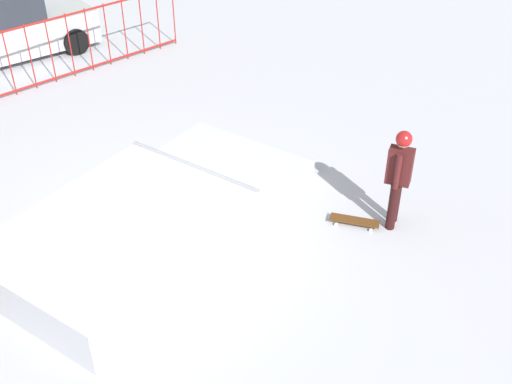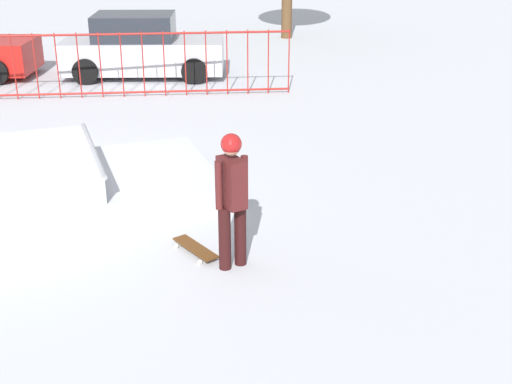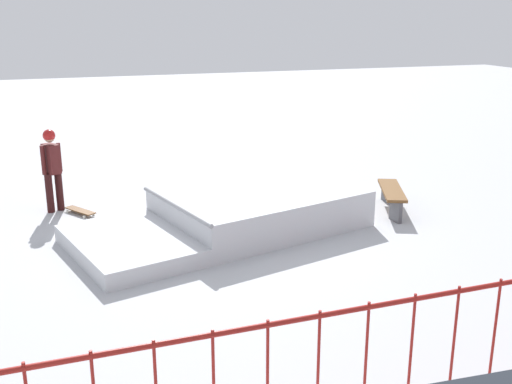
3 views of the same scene
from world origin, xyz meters
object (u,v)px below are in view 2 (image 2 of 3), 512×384
skater (232,191)px  skateboard (195,248)px  parked_car_silver (141,48)px  skate_ramp (6,183)px

skater → skateboard: bearing=-156.4°
parked_car_silver → skateboard: bearing=-78.9°
skateboard → skate_ramp: bearing=-156.8°
skateboard → parked_car_silver: bearing=154.8°
skateboard → parked_car_silver: (-1.35, 10.15, 0.65)m
skater → parked_car_silver: 10.69m
skate_ramp → skater: size_ratio=3.41×
parked_car_silver → skater: bearing=-76.7°
skater → skateboard: skater is taller
skateboard → parked_car_silver: size_ratio=0.19×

